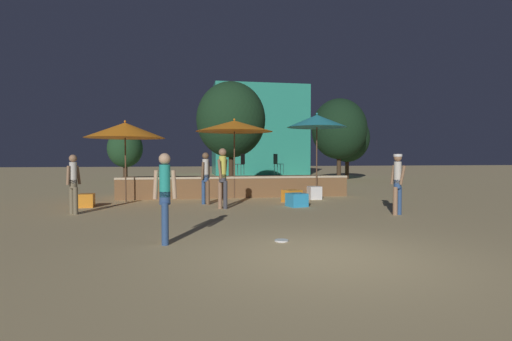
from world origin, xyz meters
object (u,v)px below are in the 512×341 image
at_px(bistro_chair_0, 277,162).
at_px(person_3, 73,182).
at_px(person_1, 398,181).
at_px(person_2, 223,175).
at_px(patio_umbrella_2, 317,121).
at_px(frisbee_disc, 281,241).
at_px(patio_umbrella_1, 234,126).
at_px(person_4, 206,176).
at_px(bistro_chair_1, 241,162).
at_px(cube_seat_2, 292,196).
at_px(person_0, 165,195).
at_px(cube_seat_3, 314,193).
at_px(background_tree_1, 339,129).
at_px(background_tree_3, 125,149).
at_px(cube_seat_0, 297,200).
at_px(patio_umbrella_0, 125,130).
at_px(cube_seat_1, 87,201).
at_px(background_tree_0, 347,138).
at_px(background_tree_2, 231,120).

bearing_deg(bistro_chair_0, person_3, 114.09).
bearing_deg(person_1, person_2, 134.76).
relative_size(patio_umbrella_2, bistro_chair_0, 3.74).
xyz_separation_m(person_2, frisbee_disc, (0.63, -4.98, -1.04)).
height_order(person_2, bistro_chair_0, person_2).
height_order(patio_umbrella_1, person_4, patio_umbrella_1).
distance_m(bistro_chair_0, bistro_chair_1, 1.72).
bearing_deg(cube_seat_2, person_0, -123.84).
relative_size(cube_seat_3, person_3, 0.29).
bearing_deg(person_4, cube_seat_3, 49.13).
xyz_separation_m(person_3, bistro_chair_1, (5.49, 4.98, 0.48)).
distance_m(bistro_chair_0, background_tree_1, 9.75).
height_order(person_3, person_4, person_4).
distance_m(person_0, frisbee_disc, 2.36).
height_order(person_0, person_4, person_4).
distance_m(person_1, person_3, 9.06).
bearing_deg(background_tree_3, background_tree_1, -9.32).
relative_size(person_2, bistro_chair_0, 2.09).
height_order(person_4, bistro_chair_1, person_4).
height_order(cube_seat_0, person_1, person_1).
relative_size(patio_umbrella_0, person_1, 1.71).
bearing_deg(background_tree_1, frisbee_disc, -115.37).
bearing_deg(cube_seat_1, person_0, -65.66).
bearing_deg(cube_seat_1, person_1, -20.65).
bearing_deg(patio_umbrella_2, person_0, -126.01).
xyz_separation_m(patio_umbrella_0, person_1, (7.87, -4.68, -1.60)).
relative_size(cube_seat_2, person_0, 0.43).
height_order(cube_seat_3, background_tree_0, background_tree_0).
bearing_deg(cube_seat_3, background_tree_1, 63.29).
xyz_separation_m(bistro_chair_0, bistro_chair_1, (-1.67, -0.41, 0.00)).
relative_size(cube_seat_1, background_tree_2, 0.08).
xyz_separation_m(person_1, person_2, (-4.64, 2.19, 0.10)).
bearing_deg(patio_umbrella_0, cube_seat_2, -10.81).
relative_size(bistro_chair_1, background_tree_2, 0.15).
distance_m(person_1, bistro_chair_0, 7.37).
relative_size(person_3, bistro_chair_1, 1.87).
bearing_deg(person_0, bistro_chair_1, -18.25).
height_order(patio_umbrella_1, cube_seat_3, patio_umbrella_1).
bearing_deg(cube_seat_0, person_4, 158.38).
bearing_deg(background_tree_3, bistro_chair_0, -51.18).
height_order(bistro_chair_1, background_tree_0, background_tree_0).
bearing_deg(cube_seat_2, bistro_chair_0, 84.98).
relative_size(patio_umbrella_1, frisbee_disc, 11.66).
bearing_deg(patio_umbrella_0, person_1, -30.76).
bearing_deg(person_0, background_tree_1, -32.83).
bearing_deg(person_3, person_0, 161.16).
relative_size(person_2, background_tree_0, 0.40).
relative_size(person_0, person_1, 0.99).
bearing_deg(frisbee_disc, person_4, 99.88).
distance_m(cube_seat_0, cube_seat_1, 6.75).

